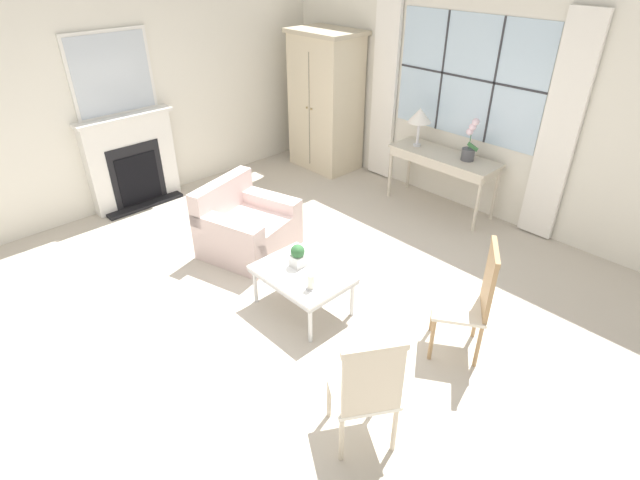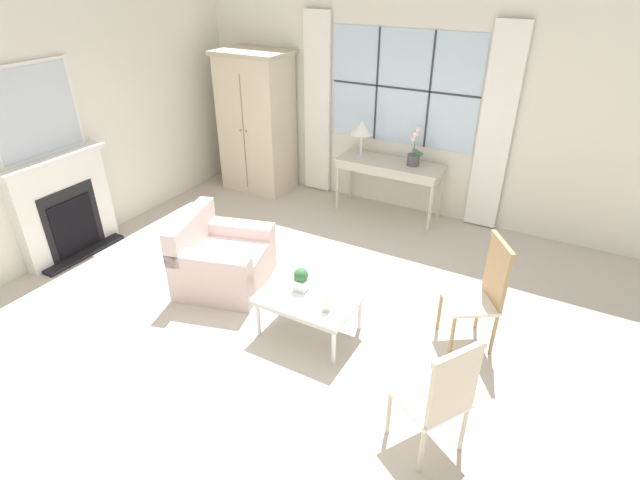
% 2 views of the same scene
% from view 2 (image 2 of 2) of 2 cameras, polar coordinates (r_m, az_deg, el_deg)
% --- Properties ---
extents(ground_plane, '(14.00, 14.00, 0.00)m').
position_cam_2_polar(ground_plane, '(5.10, -4.25, -8.63)').
color(ground_plane, '#BCB2A3').
extents(wall_back_windowed, '(7.20, 0.14, 2.80)m').
position_cam_2_polar(wall_back_windowed, '(6.96, 9.34, 14.56)').
color(wall_back_windowed, silver).
rests_on(wall_back_windowed, ground_plane).
extents(wall_left, '(0.06, 7.20, 2.80)m').
position_cam_2_polar(wall_left, '(6.82, -24.18, 12.14)').
color(wall_left, silver).
rests_on(wall_left, ground_plane).
extents(fireplace, '(0.34, 1.25, 2.23)m').
position_cam_2_polar(fireplace, '(6.53, -27.46, 4.36)').
color(fireplace, black).
rests_on(fireplace, ground_plane).
extents(armoire, '(1.06, 0.73, 2.04)m').
position_cam_2_polar(armoire, '(7.67, -7.22, 13.19)').
color(armoire, beige).
rests_on(armoire, ground_plane).
extents(console_table, '(1.44, 0.51, 0.76)m').
position_cam_2_polar(console_table, '(6.87, 7.95, 8.16)').
color(console_table, beige).
rests_on(console_table, ground_plane).
extents(table_lamp, '(0.30, 0.30, 0.51)m').
position_cam_2_polar(table_lamp, '(6.86, 4.81, 12.62)').
color(table_lamp, silver).
rests_on(table_lamp, console_table).
extents(potted_orchid, '(0.21, 0.16, 0.54)m').
position_cam_2_polar(potted_orchid, '(6.72, 10.73, 10.01)').
color(potted_orchid, '#4C4C51').
rests_on(potted_orchid, console_table).
extents(armchair_upholstered, '(1.10, 1.14, 0.80)m').
position_cam_2_polar(armchair_upholstered, '(5.52, -11.14, -2.43)').
color(armchair_upholstered, beige).
rests_on(armchair_upholstered, ground_plane).
extents(side_chair_wooden, '(0.61, 0.61, 1.06)m').
position_cam_2_polar(side_chair_wooden, '(4.68, 18.15, -5.29)').
color(side_chair_wooden, beige).
rests_on(side_chair_wooden, ground_plane).
extents(accent_chair_wooden, '(0.61, 0.61, 1.03)m').
position_cam_2_polar(accent_chair_wooden, '(3.63, 13.64, -16.75)').
color(accent_chair_wooden, white).
rests_on(accent_chair_wooden, ground_plane).
extents(coffee_table, '(0.90, 0.65, 0.43)m').
position_cam_2_polar(coffee_table, '(4.67, -1.23, -6.77)').
color(coffee_table, silver).
rests_on(coffee_table, ground_plane).
extents(potted_plant_small, '(0.14, 0.14, 0.23)m').
position_cam_2_polar(potted_plant_small, '(4.65, -2.18, -4.48)').
color(potted_plant_small, white).
rests_on(potted_plant_small, coffee_table).
extents(pillar_candle, '(0.10, 0.10, 0.16)m').
position_cam_2_polar(pillar_candle, '(4.42, 0.77, -7.24)').
color(pillar_candle, silver).
rests_on(pillar_candle, coffee_table).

